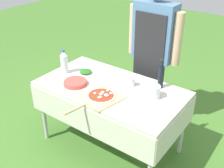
{
  "coord_description": "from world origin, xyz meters",
  "views": [
    {
      "loc": [
        1.43,
        -1.95,
        2.15
      ],
      "look_at": [
        0.02,
        0.0,
        0.79
      ],
      "focal_mm": 45.0,
      "sensor_mm": 36.0,
      "label": 1
    }
  ],
  "objects_px": {
    "person_cook": "(153,46)",
    "oil_bottle": "(161,76)",
    "prep_table": "(111,94)",
    "herb_container": "(86,72)",
    "mixing_tub": "(153,92)",
    "water_bottle": "(64,62)",
    "plate_stack": "(75,83)",
    "pizza_on_peel": "(100,97)",
    "sauce_jar": "(131,82)"
  },
  "relations": [
    {
      "from": "herb_container",
      "to": "plate_stack",
      "type": "bearing_deg",
      "value": -73.55
    },
    {
      "from": "water_bottle",
      "to": "herb_container",
      "type": "distance_m",
      "value": 0.25
    },
    {
      "from": "prep_table",
      "to": "oil_bottle",
      "type": "height_order",
      "value": "oil_bottle"
    },
    {
      "from": "person_cook",
      "to": "sauce_jar",
      "type": "height_order",
      "value": "person_cook"
    },
    {
      "from": "sauce_jar",
      "to": "herb_container",
      "type": "bearing_deg",
      "value": -172.9
    },
    {
      "from": "mixing_tub",
      "to": "herb_container",
      "type": "bearing_deg",
      "value": -179.84
    },
    {
      "from": "sauce_jar",
      "to": "person_cook",
      "type": "bearing_deg",
      "value": 95.43
    },
    {
      "from": "water_bottle",
      "to": "mixing_tub",
      "type": "height_order",
      "value": "water_bottle"
    },
    {
      "from": "pizza_on_peel",
      "to": "mixing_tub",
      "type": "xyz_separation_m",
      "value": [
        0.39,
        0.3,
        0.05
      ]
    },
    {
      "from": "person_cook",
      "to": "plate_stack",
      "type": "xyz_separation_m",
      "value": [
        -0.42,
        -0.83,
        -0.23
      ]
    },
    {
      "from": "person_cook",
      "to": "mixing_tub",
      "type": "relative_size",
      "value": 12.52
    },
    {
      "from": "pizza_on_peel",
      "to": "sauce_jar",
      "type": "relative_size",
      "value": 7.17
    },
    {
      "from": "prep_table",
      "to": "herb_container",
      "type": "bearing_deg",
      "value": 168.94
    },
    {
      "from": "oil_bottle",
      "to": "sauce_jar",
      "type": "bearing_deg",
      "value": -150.85
    },
    {
      "from": "person_cook",
      "to": "plate_stack",
      "type": "relative_size",
      "value": 7.04
    },
    {
      "from": "herb_container",
      "to": "sauce_jar",
      "type": "height_order",
      "value": "sauce_jar"
    },
    {
      "from": "pizza_on_peel",
      "to": "oil_bottle",
      "type": "bearing_deg",
      "value": 65.76
    },
    {
      "from": "prep_table",
      "to": "pizza_on_peel",
      "type": "xyz_separation_m",
      "value": [
        0.04,
        -0.22,
        0.09
      ]
    },
    {
      "from": "prep_table",
      "to": "mixing_tub",
      "type": "xyz_separation_m",
      "value": [
        0.43,
        0.08,
        0.14
      ]
    },
    {
      "from": "oil_bottle",
      "to": "herb_container",
      "type": "bearing_deg",
      "value": -165.38
    },
    {
      "from": "sauce_jar",
      "to": "prep_table",
      "type": "bearing_deg",
      "value": -136.32
    },
    {
      "from": "person_cook",
      "to": "plate_stack",
      "type": "bearing_deg",
      "value": 64.0
    },
    {
      "from": "oil_bottle",
      "to": "plate_stack",
      "type": "height_order",
      "value": "oil_bottle"
    },
    {
      "from": "person_cook",
      "to": "plate_stack",
      "type": "height_order",
      "value": "person_cook"
    },
    {
      "from": "prep_table",
      "to": "pizza_on_peel",
      "type": "relative_size",
      "value": 2.4
    },
    {
      "from": "pizza_on_peel",
      "to": "herb_container",
      "type": "height_order",
      "value": "pizza_on_peel"
    },
    {
      "from": "water_bottle",
      "to": "herb_container",
      "type": "bearing_deg",
      "value": 30.68
    },
    {
      "from": "person_cook",
      "to": "sauce_jar",
      "type": "distance_m",
      "value": 0.56
    },
    {
      "from": "prep_table",
      "to": "water_bottle",
      "type": "bearing_deg",
      "value": -176.12
    },
    {
      "from": "pizza_on_peel",
      "to": "mixing_tub",
      "type": "relative_size",
      "value": 4.55
    },
    {
      "from": "oil_bottle",
      "to": "water_bottle",
      "type": "relative_size",
      "value": 1.14
    },
    {
      "from": "herb_container",
      "to": "mixing_tub",
      "type": "bearing_deg",
      "value": 0.16
    },
    {
      "from": "person_cook",
      "to": "sauce_jar",
      "type": "bearing_deg",
      "value": 96.49
    },
    {
      "from": "prep_table",
      "to": "plate_stack",
      "type": "xyz_separation_m",
      "value": [
        -0.32,
        -0.17,
        0.1
      ]
    },
    {
      "from": "person_cook",
      "to": "oil_bottle",
      "type": "xyz_separation_m",
      "value": [
        0.3,
        -0.38,
        -0.13
      ]
    },
    {
      "from": "oil_bottle",
      "to": "water_bottle",
      "type": "xyz_separation_m",
      "value": [
        -0.99,
        -0.32,
        0.0
      ]
    },
    {
      "from": "prep_table",
      "to": "plate_stack",
      "type": "distance_m",
      "value": 0.37
    },
    {
      "from": "herb_container",
      "to": "sauce_jar",
      "type": "distance_m",
      "value": 0.55
    },
    {
      "from": "prep_table",
      "to": "plate_stack",
      "type": "relative_size",
      "value": 6.15
    },
    {
      "from": "prep_table",
      "to": "plate_stack",
      "type": "bearing_deg",
      "value": -152.41
    },
    {
      "from": "oil_bottle",
      "to": "plate_stack",
      "type": "xyz_separation_m",
      "value": [
        -0.72,
        -0.45,
        -0.1
      ]
    },
    {
      "from": "prep_table",
      "to": "oil_bottle",
      "type": "relative_size",
      "value": 4.81
    },
    {
      "from": "pizza_on_peel",
      "to": "sauce_jar",
      "type": "xyz_separation_m",
      "value": [
        0.11,
        0.37,
        0.02
      ]
    },
    {
      "from": "oil_bottle",
      "to": "plate_stack",
      "type": "bearing_deg",
      "value": -147.98
    },
    {
      "from": "oil_bottle",
      "to": "plate_stack",
      "type": "relative_size",
      "value": 1.28
    },
    {
      "from": "oil_bottle",
      "to": "person_cook",
      "type": "bearing_deg",
      "value": 128.44
    },
    {
      "from": "mixing_tub",
      "to": "plate_stack",
      "type": "xyz_separation_m",
      "value": [
        -0.75,
        -0.25,
        -0.04
      ]
    },
    {
      "from": "mixing_tub",
      "to": "sauce_jar",
      "type": "xyz_separation_m",
      "value": [
        -0.28,
        0.07,
        -0.02
      ]
    },
    {
      "from": "herb_container",
      "to": "pizza_on_peel",
      "type": "bearing_deg",
      "value": -34.64
    },
    {
      "from": "water_bottle",
      "to": "herb_container",
      "type": "xyz_separation_m",
      "value": [
        0.2,
        0.12,
        -0.11
      ]
    }
  ]
}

